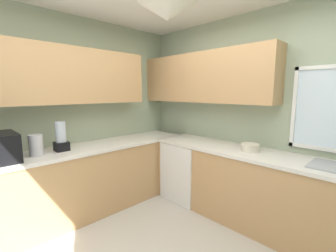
{
  "coord_description": "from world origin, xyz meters",
  "views": [
    {
      "loc": [
        1.24,
        -1.21,
        1.6
      ],
      "look_at": [
        -0.65,
        0.65,
        1.2
      ],
      "focal_mm": 24.15,
      "sensor_mm": 36.0,
      "label": 1
    }
  ],
  "objects": [
    {
      "name": "counter_run_left",
      "position": [
        -1.55,
        0.0,
        0.45
      ],
      "size": [
        0.65,
        3.03,
        0.9
      ],
      "color": "tan",
      "rests_on": "ground_plane"
    },
    {
      "name": "dishwasher",
      "position": [
        -0.89,
        1.31,
        0.43
      ],
      "size": [
        0.6,
        0.6,
        0.85
      ],
      "primitive_type": "cube",
      "color": "white",
      "rests_on": "ground_plane"
    },
    {
      "name": "blender_appliance",
      "position": [
        -1.55,
        -0.27,
        1.06
      ],
      "size": [
        0.15,
        0.15,
        0.36
      ],
      "color": "black",
      "rests_on": "counter_run_left"
    },
    {
      "name": "room_shell",
      "position": [
        -0.35,
        0.47,
        1.75
      ],
      "size": [
        3.85,
        3.42,
        2.66
      ],
      "color": "#9EAD8E",
      "rests_on": "ground_plane"
    },
    {
      "name": "bowl",
      "position": [
        0.05,
        1.34,
        0.94
      ],
      "size": [
        0.21,
        0.21,
        0.09
      ],
      "primitive_type": "cylinder",
      "color": "beige",
      "rests_on": "counter_run_back"
    },
    {
      "name": "counter_run_back",
      "position": [
        0.21,
        1.34,
        0.45
      ],
      "size": [
        2.94,
        0.65,
        0.9
      ],
      "color": "tan",
      "rests_on": "ground_plane"
    },
    {
      "name": "kettle",
      "position": [
        -1.53,
        -0.55,
        1.01
      ],
      "size": [
        0.14,
        0.14,
        0.24
      ],
      "primitive_type": "cylinder",
      "color": "#B7B7BC",
      "rests_on": "counter_run_left"
    }
  ]
}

